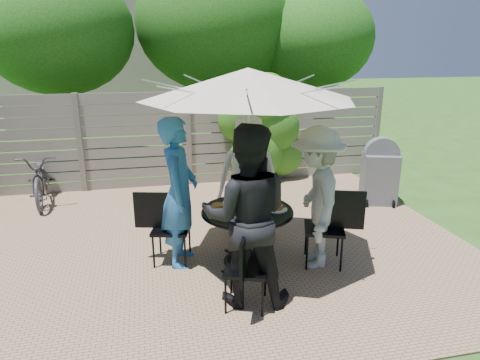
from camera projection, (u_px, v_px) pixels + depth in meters
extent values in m
plane|color=#2B4C17|center=(214.00, 251.00, 5.75)|extent=(60.00, 60.00, 0.00)
cube|color=#8C7151|center=(208.00, 235.00, 6.22)|extent=(7.00, 6.00, 0.02)
cube|color=slate|center=(189.00, 139.00, 8.28)|extent=(8.00, 0.10, 1.85)
ellipsoid|color=#276016|center=(260.00, 139.00, 8.43)|extent=(1.20, 0.70, 1.80)
cube|color=gray|center=(163.00, 51.00, 16.20)|extent=(10.00, 6.00, 5.00)
ellipsoid|color=#1B4410|center=(57.00, 30.00, 9.02)|extent=(3.20, 3.20, 2.72)
ellipsoid|color=#1B4410|center=(216.00, 23.00, 10.14)|extent=(3.80, 3.80, 3.23)
ellipsoid|color=#1B4410|center=(314.00, 38.00, 10.05)|extent=(2.80, 2.80, 2.38)
cylinder|color=black|center=(247.00, 211.00, 5.23)|extent=(1.35, 1.35, 0.03)
cylinder|color=black|center=(247.00, 237.00, 5.34)|extent=(0.08, 0.08, 0.71)
cylinder|color=black|center=(247.00, 261.00, 5.44)|extent=(0.59, 0.59, 0.04)
cylinder|color=silver|center=(248.00, 177.00, 5.11)|extent=(0.04, 0.04, 2.29)
cone|color=beige|center=(248.00, 84.00, 4.78)|extent=(3.01, 3.01, 0.35)
cube|color=black|center=(248.00, 206.00, 6.23)|extent=(0.51, 0.51, 0.03)
cube|color=black|center=(249.00, 187.00, 6.36)|extent=(0.15, 0.40, 0.42)
imported|color=silver|center=(248.00, 178.00, 5.98)|extent=(0.97, 0.75, 1.76)
cube|color=black|center=(171.00, 229.00, 5.33)|extent=(0.55, 0.55, 0.04)
cube|color=black|center=(152.00, 210.00, 5.27)|extent=(0.44, 0.14, 0.46)
imported|color=#296BB4|center=(179.00, 193.00, 5.19)|extent=(0.60, 0.77, 1.87)
cube|color=black|center=(246.00, 268.00, 4.41)|extent=(0.56, 0.56, 0.03)
cube|color=black|center=(244.00, 258.00, 4.13)|extent=(0.18, 0.42, 0.44)
imported|color=black|center=(247.00, 217.00, 4.37)|extent=(1.09, 0.94, 1.94)
cube|color=black|center=(324.00, 229.00, 5.28)|extent=(0.60, 0.60, 0.04)
cube|color=black|center=(345.00, 210.00, 5.17)|extent=(0.46, 0.19, 0.48)
imported|color=#ABABA6|center=(316.00, 198.00, 5.16)|extent=(0.91, 1.26, 1.76)
cylinder|color=white|center=(248.00, 199.00, 5.57)|extent=(0.26, 0.26, 0.01)
cylinder|color=#AC6632|center=(248.00, 197.00, 5.56)|extent=(0.15, 0.15, 0.05)
cylinder|color=white|center=(218.00, 209.00, 5.24)|extent=(0.26, 0.26, 0.01)
cylinder|color=#AC6632|center=(218.00, 206.00, 5.23)|extent=(0.15, 0.15, 0.05)
cylinder|color=white|center=(247.00, 220.00, 4.88)|extent=(0.26, 0.26, 0.01)
cylinder|color=#AC6632|center=(247.00, 218.00, 4.87)|extent=(0.15, 0.15, 0.05)
cylinder|color=white|center=(277.00, 209.00, 5.22)|extent=(0.26, 0.26, 0.01)
cylinder|color=#AC6632|center=(277.00, 207.00, 5.21)|extent=(0.15, 0.15, 0.05)
cylinder|color=silver|center=(239.00, 197.00, 5.46)|extent=(0.07, 0.07, 0.14)
cylinder|color=silver|center=(226.00, 207.00, 5.12)|extent=(0.07, 0.07, 0.14)
cylinder|color=silver|center=(256.00, 212.00, 4.96)|extent=(0.07, 0.07, 0.14)
cylinder|color=silver|center=(268.00, 201.00, 5.30)|extent=(0.07, 0.07, 0.14)
cylinder|color=#59280C|center=(243.00, 202.00, 5.25)|extent=(0.09, 0.09, 0.16)
cylinder|color=#C6B293|center=(255.00, 199.00, 5.42)|extent=(0.08, 0.08, 0.12)
imported|color=#333338|center=(42.00, 177.00, 7.50)|extent=(0.80, 1.80, 0.91)
cube|color=#57565B|center=(379.00, 179.00, 7.39)|extent=(0.68, 0.60, 0.89)
cylinder|color=#57565B|center=(382.00, 154.00, 7.25)|extent=(0.61, 0.35, 0.59)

